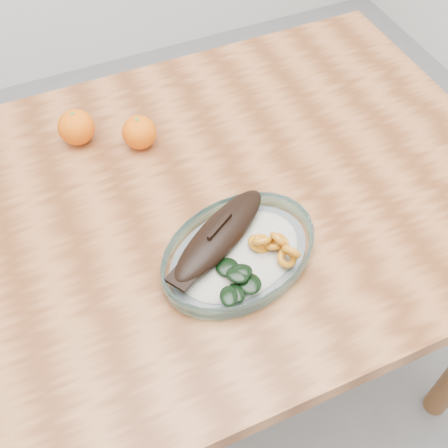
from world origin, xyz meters
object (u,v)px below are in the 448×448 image
object	(u,v)px
plated_meal	(238,251)
orange_left	(76,127)
dining_table	(193,234)
orange_right	(139,132)

from	to	relation	value
plated_meal	orange_left	xyz separation A→B (m)	(-0.17, 0.37, 0.02)
plated_meal	dining_table	bearing A→B (deg)	84.12
orange_right	dining_table	bearing A→B (deg)	-78.31
plated_meal	orange_right	bearing A→B (deg)	85.00
orange_left	orange_right	distance (m)	0.12
dining_table	orange_left	world-z (taller)	orange_left
dining_table	orange_right	xyz separation A→B (m)	(-0.03, 0.17, 0.13)
plated_meal	orange_right	xyz separation A→B (m)	(-0.06, 0.31, 0.01)
plated_meal	orange_right	world-z (taller)	plated_meal
orange_left	dining_table	bearing A→B (deg)	-58.53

